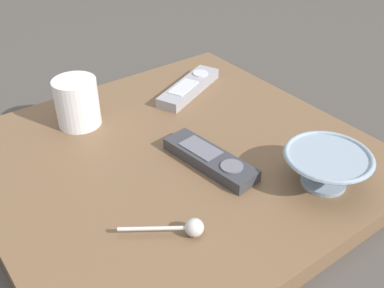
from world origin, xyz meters
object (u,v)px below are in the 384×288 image
(teaspoon, at_px, (189,228))
(tv_remote_far, at_px, (210,159))
(cereal_bowl, at_px, (326,167))
(coffee_mug, at_px, (77,102))
(tv_remote_near, at_px, (189,87))

(teaspoon, relative_size, tv_remote_far, 0.56)
(cereal_bowl, xyz_separation_m, teaspoon, (-0.25, 0.04, -0.02))
(coffee_mug, distance_m, teaspoon, 0.38)
(coffee_mug, xyz_separation_m, tv_remote_far, (0.13, -0.27, -0.04))
(cereal_bowl, relative_size, coffee_mug, 1.24)
(teaspoon, xyz_separation_m, tv_remote_far, (0.13, 0.12, -0.00))
(tv_remote_far, bearing_deg, cereal_bowl, -52.38)
(teaspoon, distance_m, tv_remote_near, 0.45)
(coffee_mug, relative_size, teaspoon, 1.10)
(cereal_bowl, bearing_deg, tv_remote_far, 127.62)
(tv_remote_far, bearing_deg, tv_remote_near, 61.35)
(cereal_bowl, xyz_separation_m, tv_remote_near, (0.01, 0.40, -0.02))
(coffee_mug, height_order, tv_remote_far, coffee_mug)
(teaspoon, relative_size, tv_remote_near, 0.53)
(tv_remote_near, bearing_deg, cereal_bowl, -91.76)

